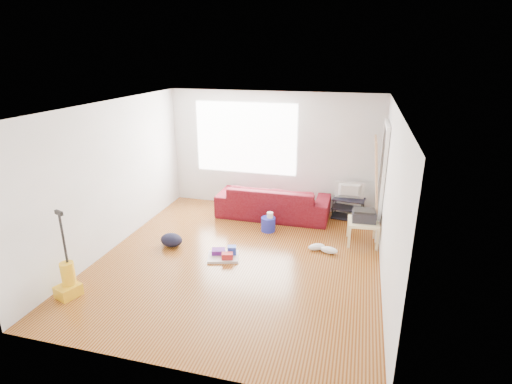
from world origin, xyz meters
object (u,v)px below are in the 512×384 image
(bucket, at_px, (268,231))
(backpack, at_px, (172,246))
(sofa, at_px, (273,216))
(side_table, at_px, (363,224))
(tv_stand, at_px, (348,208))
(cleaning_tray, at_px, (224,255))
(vacuum, at_px, (68,281))

(bucket, xyz_separation_m, backpack, (-1.51, -1.05, 0.00))
(sofa, relative_size, side_table, 4.10)
(side_table, height_order, bucket, side_table)
(sofa, bearing_deg, tv_stand, -169.85)
(side_table, bearing_deg, cleaning_tray, -152.35)
(sofa, height_order, cleaning_tray, sofa)
(sofa, xyz_separation_m, backpack, (-1.44, -1.79, 0.00))
(backpack, distance_m, vacuum, 1.91)
(cleaning_tray, bearing_deg, sofa, 78.55)
(backpack, relative_size, vacuum, 0.32)
(sofa, height_order, vacuum, vacuum)
(backpack, bearing_deg, bucket, 49.37)
(side_table, bearing_deg, tv_stand, 105.58)
(vacuum, bearing_deg, backpack, 87.83)
(tv_stand, bearing_deg, side_table, -66.81)
(cleaning_tray, xyz_separation_m, vacuum, (-1.74, -1.59, 0.18))
(bucket, height_order, vacuum, vacuum)
(bucket, height_order, backpack, bucket)
(bucket, bearing_deg, backpack, -145.10)
(side_table, bearing_deg, vacuum, -145.23)
(side_table, xyz_separation_m, backpack, (-3.25, -0.98, -0.36))
(vacuum, bearing_deg, cleaning_tray, 61.86)
(tv_stand, height_order, bucket, tv_stand)
(tv_stand, height_order, vacuum, vacuum)
(tv_stand, distance_m, side_table, 1.12)
(tv_stand, xyz_separation_m, side_table, (0.30, -1.08, 0.13))
(bucket, distance_m, cleaning_tray, 1.31)
(tv_stand, bearing_deg, bucket, -137.46)
(backpack, bearing_deg, sofa, 65.63)
(sofa, distance_m, cleaning_tray, 2.00)
(sofa, relative_size, cleaning_tray, 3.84)
(side_table, relative_size, bucket, 2.04)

